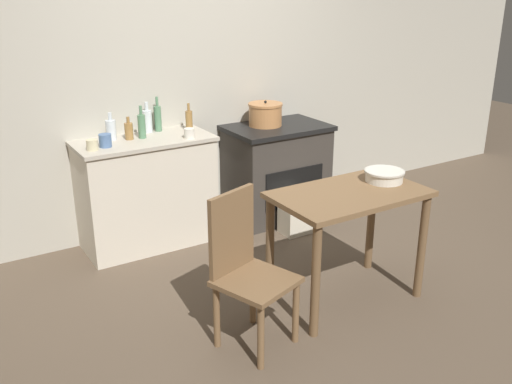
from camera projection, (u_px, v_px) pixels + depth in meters
The scene contains 18 objects.
ground_plane at pixel (297, 293), 3.96m from camera, with size 14.00×14.00×0.00m, color brown.
wall_back at pixel (191, 78), 4.79m from camera, with size 8.00×0.07×2.55m.
counter_cabinet at pixel (147, 192), 4.57m from camera, with size 1.07×0.53×0.89m.
stove at pixel (276, 171), 5.15m from camera, with size 0.88×0.61×0.85m.
work_table at pixel (349, 212), 3.69m from camera, with size 0.99×0.59×0.77m.
chair at pixel (246, 267), 3.29m from camera, with size 0.51×0.51×0.93m.
flour_sack at pixel (297, 213), 4.86m from camera, with size 0.28×0.19×0.35m, color beige.
stock_pot at pixel (265, 114), 4.97m from camera, with size 0.30×0.30×0.22m.
mixing_bowl_large at pixel (384, 175), 3.82m from camera, with size 0.27×0.27×0.08m.
bottle_far_left at pixel (189, 120), 4.64m from camera, with size 0.06×0.06×0.22m.
bottle_left at pixel (129, 131), 4.38m from camera, with size 0.06×0.06×0.18m.
bottle_mid_left at pixel (111, 129), 4.36m from camera, with size 0.08×0.08×0.21m.
bottle_center_left at pixel (147, 121), 4.58m from camera, with size 0.08×0.08×0.25m.
bottle_center at pixel (142, 126), 4.41m from camera, with size 0.06×0.06×0.26m.
bottle_center_right at pixel (158, 118), 4.61m from camera, with size 0.06×0.06×0.28m.
cup_mid_right at pixel (92, 145), 4.11m from camera, with size 0.08×0.08×0.08m, color beige.
cup_right at pixel (189, 133), 4.42m from camera, with size 0.08×0.08×0.08m, color silver.
cup_far_right at pixel (105, 141), 4.18m from camera, with size 0.09×0.09×0.10m, color #4C6B99.
Camera 1 is at (-2.07, -2.80, 2.04)m, focal length 40.00 mm.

